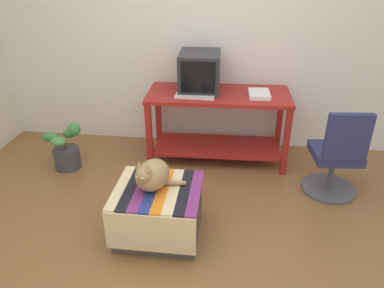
{
  "coord_description": "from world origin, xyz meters",
  "views": [
    {
      "loc": [
        0.38,
        -2.06,
        2.07
      ],
      "look_at": [
        0.03,
        0.85,
        0.55
      ],
      "focal_mm": 34.33,
      "sensor_mm": 36.0,
      "label": 1
    }
  ],
  "objects_px": {
    "desk": "(218,115)",
    "keyboard": "(195,96)",
    "tv_monitor": "(200,72)",
    "cat": "(152,175)",
    "book": "(259,94)",
    "ottoman_with_blanket": "(159,211)",
    "office_chair": "(337,159)",
    "potted_plant": "(66,151)"
  },
  "relations": [
    {
      "from": "cat",
      "to": "desk",
      "type": "bearing_deg",
      "value": 91.22
    },
    {
      "from": "desk",
      "to": "potted_plant",
      "type": "bearing_deg",
      "value": -167.35
    },
    {
      "from": "desk",
      "to": "keyboard",
      "type": "height_order",
      "value": "keyboard"
    },
    {
      "from": "keyboard",
      "to": "book",
      "type": "bearing_deg",
      "value": 11.97
    },
    {
      "from": "potted_plant",
      "to": "office_chair",
      "type": "bearing_deg",
      "value": -3.38
    },
    {
      "from": "tv_monitor",
      "to": "potted_plant",
      "type": "height_order",
      "value": "tv_monitor"
    },
    {
      "from": "ottoman_with_blanket",
      "to": "potted_plant",
      "type": "xyz_separation_m",
      "value": [
        -1.19,
        0.92,
        -0.02
      ]
    },
    {
      "from": "keyboard",
      "to": "potted_plant",
      "type": "xyz_separation_m",
      "value": [
        -1.35,
        -0.25,
        -0.59
      ]
    },
    {
      "from": "tv_monitor",
      "to": "book",
      "type": "height_order",
      "value": "tv_monitor"
    },
    {
      "from": "desk",
      "to": "tv_monitor",
      "type": "relative_size",
      "value": 3.01
    },
    {
      "from": "desk",
      "to": "book",
      "type": "distance_m",
      "value": 0.49
    },
    {
      "from": "potted_plant",
      "to": "desk",
      "type": "bearing_deg",
      "value": 14.34
    },
    {
      "from": "book",
      "to": "potted_plant",
      "type": "relative_size",
      "value": 0.52
    },
    {
      "from": "book",
      "to": "ottoman_with_blanket",
      "type": "relative_size",
      "value": 0.41
    },
    {
      "from": "keyboard",
      "to": "desk",
      "type": "bearing_deg",
      "value": 34.9
    },
    {
      "from": "book",
      "to": "office_chair",
      "type": "height_order",
      "value": "office_chair"
    },
    {
      "from": "ottoman_with_blanket",
      "to": "potted_plant",
      "type": "height_order",
      "value": "potted_plant"
    },
    {
      "from": "tv_monitor",
      "to": "keyboard",
      "type": "distance_m",
      "value": 0.29
    },
    {
      "from": "desk",
      "to": "tv_monitor",
      "type": "bearing_deg",
      "value": 158.81
    },
    {
      "from": "book",
      "to": "ottoman_with_blanket",
      "type": "height_order",
      "value": "book"
    },
    {
      "from": "book",
      "to": "potted_plant",
      "type": "bearing_deg",
      "value": -172.5
    },
    {
      "from": "keyboard",
      "to": "book",
      "type": "distance_m",
      "value": 0.66
    },
    {
      "from": "desk",
      "to": "office_chair",
      "type": "xyz_separation_m",
      "value": [
        1.14,
        -0.57,
        -0.14
      ]
    },
    {
      "from": "desk",
      "to": "potted_plant",
      "type": "relative_size",
      "value": 2.78
    },
    {
      "from": "keyboard",
      "to": "office_chair",
      "type": "xyz_separation_m",
      "value": [
        1.37,
        -0.42,
        -0.4
      ]
    },
    {
      "from": "keyboard",
      "to": "potted_plant",
      "type": "distance_m",
      "value": 1.5
    },
    {
      "from": "potted_plant",
      "to": "cat",
      "type": "bearing_deg",
      "value": -38.36
    },
    {
      "from": "book",
      "to": "ottoman_with_blanket",
      "type": "bearing_deg",
      "value": -125.17
    },
    {
      "from": "ottoman_with_blanket",
      "to": "tv_monitor",
      "type": "bearing_deg",
      "value": 82.42
    },
    {
      "from": "book",
      "to": "cat",
      "type": "height_order",
      "value": "book"
    },
    {
      "from": "tv_monitor",
      "to": "keyboard",
      "type": "height_order",
      "value": "tv_monitor"
    },
    {
      "from": "desk",
      "to": "office_chair",
      "type": "bearing_deg",
      "value": -28.15
    },
    {
      "from": "ottoman_with_blanket",
      "to": "potted_plant",
      "type": "bearing_deg",
      "value": 142.41
    },
    {
      "from": "keyboard",
      "to": "potted_plant",
      "type": "height_order",
      "value": "keyboard"
    },
    {
      "from": "cat",
      "to": "potted_plant",
      "type": "relative_size",
      "value": 0.77
    },
    {
      "from": "potted_plant",
      "to": "book",
      "type": "bearing_deg",
      "value": 10.46
    },
    {
      "from": "keyboard",
      "to": "office_chair",
      "type": "relative_size",
      "value": 0.45
    },
    {
      "from": "ottoman_with_blanket",
      "to": "cat",
      "type": "relative_size",
      "value": 1.63
    },
    {
      "from": "book",
      "to": "cat",
      "type": "xyz_separation_m",
      "value": [
        -0.85,
        -1.28,
        -0.24
      ]
    },
    {
      "from": "cat",
      "to": "office_chair",
      "type": "bearing_deg",
      "value": 44.98
    },
    {
      "from": "tv_monitor",
      "to": "potted_plant",
      "type": "bearing_deg",
      "value": -162.47
    },
    {
      "from": "tv_monitor",
      "to": "book",
      "type": "relative_size",
      "value": 1.78
    }
  ]
}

